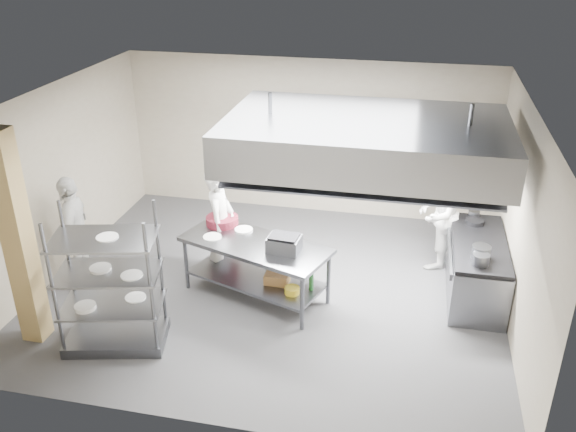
% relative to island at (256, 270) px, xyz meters
% --- Properties ---
extents(floor, '(7.00, 7.00, 0.00)m').
position_rel_island_xyz_m(floor, '(0.19, 0.28, -0.46)').
color(floor, '#39393B').
rests_on(floor, ground).
extents(ceiling, '(7.00, 7.00, 0.00)m').
position_rel_island_xyz_m(ceiling, '(0.19, 0.28, 2.54)').
color(ceiling, silver).
rests_on(ceiling, wall_back).
extents(wall_back, '(7.00, 0.00, 7.00)m').
position_rel_island_xyz_m(wall_back, '(0.19, 3.28, 1.04)').
color(wall_back, gray).
rests_on(wall_back, ground).
extents(wall_left, '(0.00, 6.00, 6.00)m').
position_rel_island_xyz_m(wall_left, '(-3.31, 0.28, 1.04)').
color(wall_left, gray).
rests_on(wall_left, ground).
extents(wall_right, '(0.00, 6.00, 6.00)m').
position_rel_island_xyz_m(wall_right, '(3.69, 0.28, 1.04)').
color(wall_right, gray).
rests_on(wall_right, ground).
extents(column, '(0.30, 0.30, 3.00)m').
position_rel_island_xyz_m(column, '(-2.71, -1.62, 1.04)').
color(column, tan).
rests_on(column, floor).
extents(exhaust_hood, '(4.00, 2.50, 0.60)m').
position_rel_island_xyz_m(exhaust_hood, '(1.49, 0.68, 1.94)').
color(exhaust_hood, gray).
rests_on(exhaust_hood, ceiling).
extents(hood_strip_a, '(1.60, 0.12, 0.04)m').
position_rel_island_xyz_m(hood_strip_a, '(0.59, 0.68, 1.62)').
color(hood_strip_a, white).
rests_on(hood_strip_a, exhaust_hood).
extents(hood_strip_b, '(1.60, 0.12, 0.04)m').
position_rel_island_xyz_m(hood_strip_b, '(2.39, 0.68, 1.62)').
color(hood_strip_b, white).
rests_on(hood_strip_b, exhaust_hood).
extents(wall_shelf, '(1.50, 0.28, 0.04)m').
position_rel_island_xyz_m(wall_shelf, '(1.99, 3.12, 1.04)').
color(wall_shelf, gray).
rests_on(wall_shelf, wall_back).
extents(island, '(2.42, 1.63, 0.91)m').
position_rel_island_xyz_m(island, '(0.00, 0.00, 0.00)').
color(island, slate).
rests_on(island, floor).
extents(island_worktop, '(2.42, 1.63, 0.06)m').
position_rel_island_xyz_m(island_worktop, '(0.00, 0.00, 0.42)').
color(island_worktop, gray).
rests_on(island_worktop, island).
extents(island_undershelf, '(2.22, 1.48, 0.04)m').
position_rel_island_xyz_m(island_undershelf, '(0.00, 0.00, -0.16)').
color(island_undershelf, slate).
rests_on(island_undershelf, island).
extents(pass_rack, '(1.46, 1.05, 1.98)m').
position_rel_island_xyz_m(pass_rack, '(-1.56, -1.52, 0.53)').
color(pass_rack, slate).
rests_on(pass_rack, floor).
extents(cooking_range, '(0.80, 2.00, 0.84)m').
position_rel_island_xyz_m(cooking_range, '(3.27, 0.78, -0.04)').
color(cooking_range, gray).
rests_on(cooking_range, floor).
extents(range_top, '(0.78, 1.96, 0.06)m').
position_rel_island_xyz_m(range_top, '(3.27, 0.78, 0.41)').
color(range_top, black).
rests_on(range_top, cooking_range).
extents(chef_head, '(0.46, 0.68, 1.81)m').
position_rel_island_xyz_m(chef_head, '(-0.71, 0.54, 0.45)').
color(chef_head, silver).
rests_on(chef_head, floor).
extents(chef_line, '(0.97, 1.09, 1.88)m').
position_rel_island_xyz_m(chef_line, '(2.65, 1.56, 0.48)').
color(chef_line, white).
rests_on(chef_line, floor).
extents(chef_plating, '(0.72, 1.15, 1.82)m').
position_rel_island_xyz_m(chef_plating, '(-2.81, -0.22, 0.45)').
color(chef_plating, white).
rests_on(chef_plating, floor).
extents(griddle, '(0.49, 0.39, 0.23)m').
position_rel_island_xyz_m(griddle, '(0.47, -0.14, 0.57)').
color(griddle, slate).
rests_on(griddle, island_worktop).
extents(wicker_basket, '(0.36, 0.26, 0.16)m').
position_rel_island_xyz_m(wicker_basket, '(0.35, -0.09, -0.06)').
color(wicker_basket, olive).
rests_on(wicker_basket, island_undershelf).
extents(stockpot, '(0.27, 0.27, 0.19)m').
position_rel_island_xyz_m(stockpot, '(3.23, 0.26, 0.54)').
color(stockpot, gray).
rests_on(stockpot, range_top).
extents(plate_stack, '(0.28, 0.28, 0.05)m').
position_rel_island_xyz_m(plate_stack, '(-1.56, -1.52, 0.18)').
color(plate_stack, white).
rests_on(plate_stack, pass_rack).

